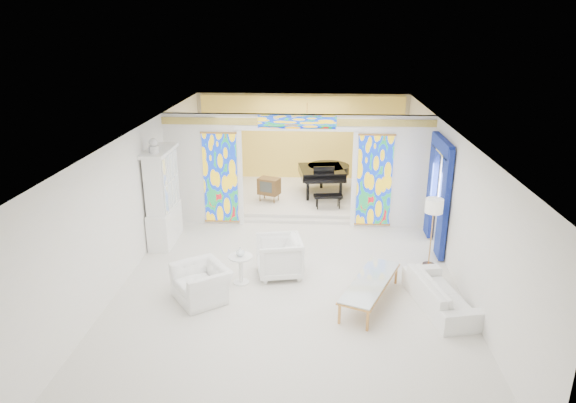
# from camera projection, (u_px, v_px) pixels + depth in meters

# --- Properties ---
(floor) EXTENTS (12.00, 12.00, 0.00)m
(floor) POSITION_uv_depth(u_px,v_px,m) (293.00, 255.00, 12.15)
(floor) COLOR beige
(floor) RESTS_ON ground
(ceiling) EXTENTS (7.00, 12.00, 0.02)m
(ceiling) POSITION_uv_depth(u_px,v_px,m) (294.00, 130.00, 11.15)
(ceiling) COLOR white
(ceiling) RESTS_ON wall_back
(wall_back) EXTENTS (7.00, 0.02, 3.00)m
(wall_back) POSITION_uv_depth(u_px,v_px,m) (302.00, 139.00, 17.30)
(wall_back) COLOR white
(wall_back) RESTS_ON floor
(wall_front) EXTENTS (7.00, 0.02, 3.00)m
(wall_front) POSITION_uv_depth(u_px,v_px,m) (268.00, 358.00, 6.00)
(wall_front) COLOR white
(wall_front) RESTS_ON floor
(wall_left) EXTENTS (0.02, 12.00, 3.00)m
(wall_left) POSITION_uv_depth(u_px,v_px,m) (142.00, 192.00, 11.84)
(wall_left) COLOR white
(wall_left) RESTS_ON floor
(wall_right) EXTENTS (0.02, 12.00, 3.00)m
(wall_right) POSITION_uv_depth(u_px,v_px,m) (450.00, 198.00, 11.45)
(wall_right) COLOR white
(wall_right) RESTS_ON floor
(partition_wall) EXTENTS (7.00, 0.22, 3.00)m
(partition_wall) POSITION_uv_depth(u_px,v_px,m) (297.00, 165.00, 13.48)
(partition_wall) COLOR white
(partition_wall) RESTS_ON floor
(stained_glass_left) EXTENTS (0.90, 0.04, 2.40)m
(stained_glass_left) POSITION_uv_depth(u_px,v_px,m) (220.00, 178.00, 13.61)
(stained_glass_left) COLOR gold
(stained_glass_left) RESTS_ON partition_wall
(stained_glass_right) EXTENTS (0.90, 0.04, 2.40)m
(stained_glass_right) POSITION_uv_depth(u_px,v_px,m) (374.00, 181.00, 13.38)
(stained_glass_right) COLOR gold
(stained_glass_right) RESTS_ON partition_wall
(stained_glass_transom) EXTENTS (2.00, 0.04, 0.34)m
(stained_glass_transom) POSITION_uv_depth(u_px,v_px,m) (297.00, 122.00, 12.99)
(stained_glass_transom) COLOR gold
(stained_glass_transom) RESTS_ON partition_wall
(alcove_platform) EXTENTS (6.80, 3.80, 0.18)m
(alcove_platform) POSITION_uv_depth(u_px,v_px,m) (300.00, 196.00, 15.98)
(alcove_platform) COLOR beige
(alcove_platform) RESTS_ON floor
(gold_curtain_back) EXTENTS (6.70, 0.10, 2.90)m
(gold_curtain_back) POSITION_uv_depth(u_px,v_px,m) (302.00, 139.00, 17.19)
(gold_curtain_back) COLOR #EDC552
(gold_curtain_back) RESTS_ON wall_back
(chandelier) EXTENTS (0.48, 0.48, 0.30)m
(chandelier) POSITION_uv_depth(u_px,v_px,m) (307.00, 118.00, 15.06)
(chandelier) COLOR #B78040
(chandelier) RESTS_ON ceiling
(blue_drapes) EXTENTS (0.14, 1.85, 2.65)m
(blue_drapes) POSITION_uv_depth(u_px,v_px,m) (439.00, 185.00, 12.09)
(blue_drapes) COLOR navy
(blue_drapes) RESTS_ON wall_right
(china_cabinet) EXTENTS (0.56, 1.46, 2.72)m
(china_cabinet) POSITION_uv_depth(u_px,v_px,m) (163.00, 198.00, 12.50)
(china_cabinet) COLOR white
(china_cabinet) RESTS_ON floor
(armchair_left) EXTENTS (1.38, 1.41, 0.69)m
(armchair_left) POSITION_uv_depth(u_px,v_px,m) (201.00, 283.00, 10.12)
(armchair_left) COLOR silver
(armchair_left) RESTS_ON floor
(armchair_right) EXTENTS (1.12, 1.10, 0.87)m
(armchair_right) POSITION_uv_depth(u_px,v_px,m) (279.00, 257.00, 11.05)
(armchair_right) COLOR white
(armchair_right) RESTS_ON floor
(sofa) EXTENTS (1.21, 2.14, 0.59)m
(sofa) POSITION_uv_depth(u_px,v_px,m) (441.00, 293.00, 9.85)
(sofa) COLOR white
(sofa) RESTS_ON floor
(side_table) EXTENTS (0.55, 0.55, 0.62)m
(side_table) POSITION_uv_depth(u_px,v_px,m) (241.00, 265.00, 10.72)
(side_table) COLOR white
(side_table) RESTS_ON floor
(vase) EXTENTS (0.23, 0.23, 0.19)m
(vase) POSITION_uv_depth(u_px,v_px,m) (240.00, 252.00, 10.61)
(vase) COLOR silver
(vase) RESTS_ON side_table
(coffee_table) EXTENTS (1.40, 2.18, 0.47)m
(coffee_table) POSITION_uv_depth(u_px,v_px,m) (370.00, 283.00, 9.97)
(coffee_table) COLOR white
(coffee_table) RESTS_ON floor
(floor_lamp) EXTENTS (0.51, 0.51, 1.58)m
(floor_lamp) POSITION_uv_depth(u_px,v_px,m) (434.00, 209.00, 11.20)
(floor_lamp) COLOR #B78040
(floor_lamp) RESTS_ON floor
(grand_piano) EXTENTS (1.70, 2.63, 0.99)m
(grand_piano) POSITION_uv_depth(u_px,v_px,m) (325.00, 172.00, 15.83)
(grand_piano) COLOR black
(grand_piano) RESTS_ON alcove_platform
(tv_console) EXTENTS (0.71, 0.60, 0.70)m
(tv_console) POSITION_uv_depth(u_px,v_px,m) (269.00, 186.00, 15.14)
(tv_console) COLOR brown
(tv_console) RESTS_ON alcove_platform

